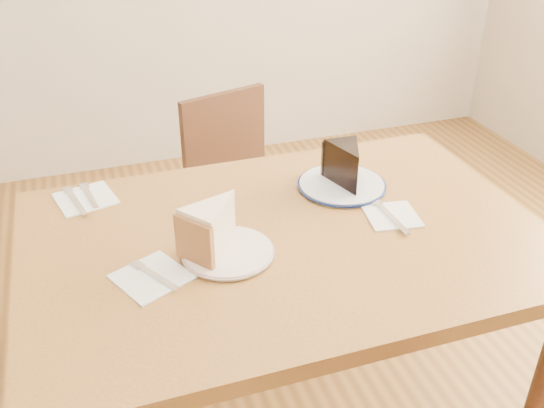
{
  "coord_description": "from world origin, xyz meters",
  "views": [
    {
      "loc": [
        -0.41,
        -1.1,
        1.52
      ],
      "look_at": [
        -0.02,
        0.06,
        0.8
      ],
      "focal_mm": 40.0,
      "sensor_mm": 36.0,
      "label": 1
    }
  ],
  "objects_px": {
    "plate_cream": "(228,252)",
    "carrot_cake": "(216,227)",
    "table": "(286,267)",
    "chair_far": "(244,195)",
    "chocolate_cake": "(348,168)",
    "plate_navy": "(342,185)"
  },
  "relations": [
    {
      "from": "plate_cream",
      "to": "carrot_cake",
      "type": "xyz_separation_m",
      "value": [
        -0.02,
        0.02,
        0.06
      ]
    },
    {
      "from": "table",
      "to": "chair_far",
      "type": "relative_size",
      "value": 1.52
    },
    {
      "from": "plate_cream",
      "to": "chocolate_cake",
      "type": "height_order",
      "value": "chocolate_cake"
    },
    {
      "from": "chair_far",
      "to": "plate_cream",
      "type": "relative_size",
      "value": 4.04
    },
    {
      "from": "plate_navy",
      "to": "carrot_cake",
      "type": "distance_m",
      "value": 0.43
    },
    {
      "from": "table",
      "to": "chair_far",
      "type": "xyz_separation_m",
      "value": [
        0.1,
        0.73,
        -0.21
      ]
    },
    {
      "from": "chair_far",
      "to": "carrot_cake",
      "type": "xyz_separation_m",
      "value": [
        -0.27,
        -0.74,
        0.37
      ]
    },
    {
      "from": "chair_far",
      "to": "carrot_cake",
      "type": "height_order",
      "value": "carrot_cake"
    },
    {
      "from": "carrot_cake",
      "to": "chair_far",
      "type": "bearing_deg",
      "value": 123.27
    },
    {
      "from": "plate_cream",
      "to": "table",
      "type": "bearing_deg",
      "value": 14.63
    },
    {
      "from": "table",
      "to": "carrot_cake",
      "type": "height_order",
      "value": "carrot_cake"
    },
    {
      "from": "plate_navy",
      "to": "carrot_cake",
      "type": "relative_size",
      "value": 1.65
    },
    {
      "from": "table",
      "to": "chair_far",
      "type": "bearing_deg",
      "value": 82.0
    },
    {
      "from": "plate_cream",
      "to": "plate_navy",
      "type": "distance_m",
      "value": 0.42
    },
    {
      "from": "table",
      "to": "plate_navy",
      "type": "xyz_separation_m",
      "value": [
        0.21,
        0.16,
        0.1
      ]
    },
    {
      "from": "table",
      "to": "plate_cream",
      "type": "bearing_deg",
      "value": -165.37
    },
    {
      "from": "chocolate_cake",
      "to": "plate_navy",
      "type": "bearing_deg",
      "value": -50.28
    },
    {
      "from": "plate_cream",
      "to": "carrot_cake",
      "type": "height_order",
      "value": "carrot_cake"
    },
    {
      "from": "chair_far",
      "to": "plate_cream",
      "type": "height_order",
      "value": "chair_far"
    },
    {
      "from": "chair_far",
      "to": "plate_navy",
      "type": "relative_size",
      "value": 3.55
    },
    {
      "from": "plate_navy",
      "to": "chocolate_cake",
      "type": "distance_m",
      "value": 0.06
    },
    {
      "from": "chair_far",
      "to": "plate_cream",
      "type": "xyz_separation_m",
      "value": [
        -0.25,
        -0.76,
        0.32
      ]
    }
  ]
}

